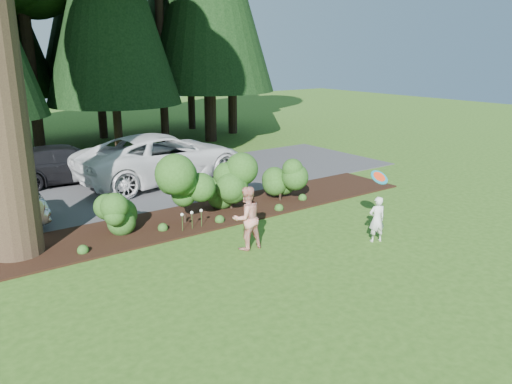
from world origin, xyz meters
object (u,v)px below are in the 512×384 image
car_dark_suv (67,164)px  frisbee (379,177)px  car_white_suv (163,157)px  child (377,219)px  adult (247,218)px

car_dark_suv → frisbee: bearing=-151.3°
car_white_suv → child: size_ratio=5.33×
frisbee → car_dark_suv: bearing=115.6°
child → car_dark_suv: bearing=-47.2°
child → adult: adult is taller
car_white_suv → frisbee: (2.09, -8.64, 0.68)m
adult → child: bearing=155.1°
car_white_suv → car_dark_suv: (-3.01, 2.00, -0.21)m
child → adult: size_ratio=0.75×
car_white_suv → adult: size_ratio=4.02×
child → frisbee: frisbee is taller
car_dark_suv → adult: size_ratio=2.97×
car_white_suv → adult: (-1.30, -7.37, -0.12)m
car_dark_suv → child: size_ratio=3.94×
car_dark_suv → adult: adult is taller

